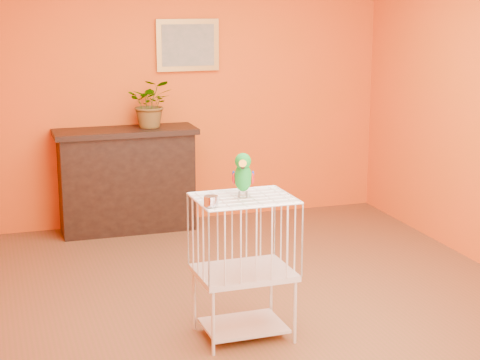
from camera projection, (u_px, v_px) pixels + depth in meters
name	position (u px, v px, depth m)	size (l,w,h in m)	color
ground	(262.00, 295.00, 6.10)	(4.50, 4.50, 0.00)	brown
room_shell	(264.00, 87.00, 5.74)	(4.50, 4.50, 4.50)	#EA5316
console_cabinet	(127.00, 180.00, 7.66)	(1.34, 0.48, 0.99)	black
potted_plant	(150.00, 108.00, 7.63)	(0.41, 0.46, 0.36)	#26722D
framed_picture	(188.00, 45.00, 7.76)	(0.62, 0.04, 0.50)	#BC9343
birdcage	(244.00, 265.00, 5.25)	(0.63, 0.49, 0.96)	beige
feed_cup	(211.00, 201.00, 4.92)	(0.09, 0.09, 0.06)	silver
parrot	(243.00, 174.00, 5.13)	(0.16, 0.27, 0.30)	#59544C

